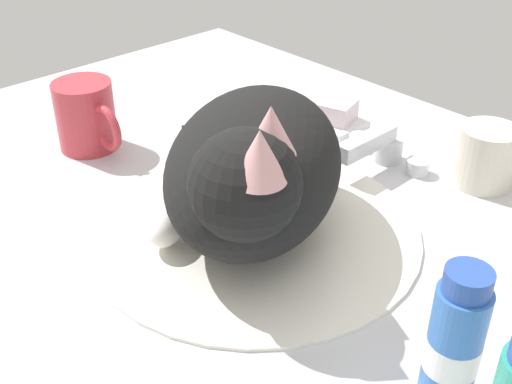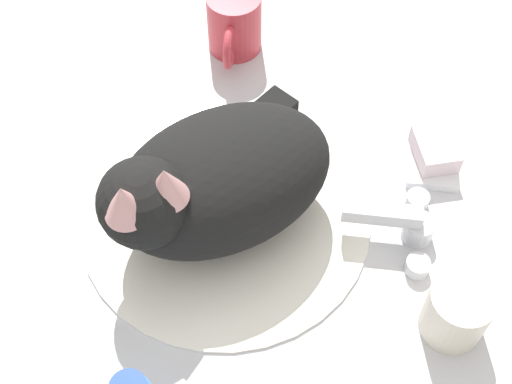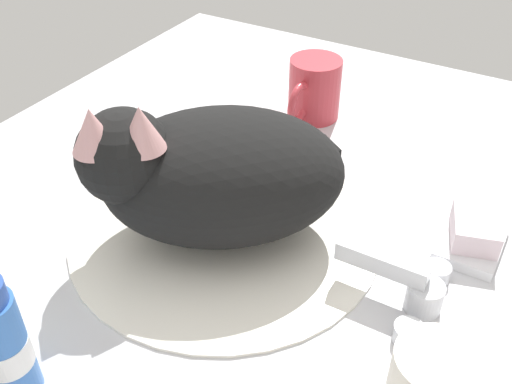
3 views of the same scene
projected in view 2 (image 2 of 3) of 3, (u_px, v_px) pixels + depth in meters
ground_plane at (226, 223)px, 88.91cm from camera, size 110.00×82.50×3.00cm
sink_basin at (226, 215)px, 87.37cm from camera, size 34.74×34.74×0.73cm
faucet at (405, 225)px, 84.38cm from camera, size 11.81×10.98×5.06cm
cat at (212, 181)px, 80.52cm from camera, size 31.78×30.84×17.25cm
coffee_mug at (234, 23)px, 99.96cm from camera, size 11.66×7.48×8.86cm
rinse_cup at (457, 312)px, 76.79cm from camera, size 6.88×6.88×7.17cm
soap_dish at (432, 159)px, 91.76cm from camera, size 9.00×6.40×1.20cm
soap_bar at (435, 149)px, 90.13cm from camera, size 7.34×6.32×2.75cm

